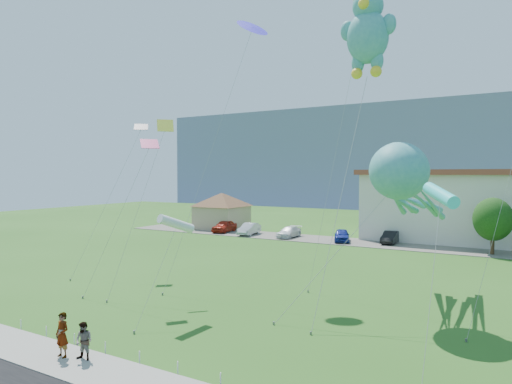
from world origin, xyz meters
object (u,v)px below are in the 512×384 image
(octopus_kite, at_px, (404,183))
(pedestrian_right, at_px, (84,341))
(pavilion, at_px, (222,207))
(parked_car_blue, at_px, (342,235))
(teddy_bear_kite, at_px, (368,30))
(parked_car_black, at_px, (390,237))
(parked_car_white, at_px, (289,232))
(parked_car_red, at_px, (224,226))
(pedestrian_left, at_px, (62,335))
(parked_car_silver, at_px, (249,229))

(octopus_kite, bearing_deg, pedestrian_right, -123.95)
(pavilion, bearing_deg, parked_car_blue, -10.37)
(pedestrian_right, relative_size, teddy_bear_kite, 0.08)
(pedestrian_right, xyz_separation_m, parked_car_black, (2.93, 38.33, -0.15))
(pedestrian_right, xyz_separation_m, teddy_bear_kite, (6.89, 15.84, 15.70))
(parked_car_black, bearing_deg, parked_car_white, -174.97)
(parked_car_white, height_order, octopus_kite, octopus_kite)
(parked_car_red, xyz_separation_m, parked_car_blue, (16.24, -0.30, -0.08))
(pedestrian_right, distance_m, octopus_kite, 18.23)
(pavilion, xyz_separation_m, octopus_kite, (30.54, -26.19, 4.14))
(pedestrian_right, height_order, parked_car_red, pedestrian_right)
(parked_car_red, bearing_deg, parked_car_blue, -7.15)
(pedestrian_left, xyz_separation_m, pedestrian_right, (1.04, 0.24, -0.15))
(pavilion, height_order, pedestrian_left, pavilion)
(parked_car_silver, xyz_separation_m, teddy_bear_kite, (21.14, -20.81, 15.79))
(pavilion, relative_size, parked_car_red, 2.01)
(parked_car_silver, bearing_deg, teddy_bear_kite, -51.52)
(parked_car_black, bearing_deg, octopus_kite, -76.27)
(parked_car_blue, xyz_separation_m, parked_car_black, (5.10, 1.39, -0.04))
(pedestrian_left, xyz_separation_m, teddy_bear_kite, (7.93, 16.08, 15.55))
(pedestrian_right, xyz_separation_m, parked_car_silver, (-14.25, 36.65, -0.10))
(pavilion, height_order, parked_car_silver, pavilion)
(pavilion, xyz_separation_m, parked_car_white, (12.14, -3.43, -2.33))
(pavilion, bearing_deg, octopus_kite, -40.62)
(parked_car_red, distance_m, parked_car_black, 21.37)
(pavilion, height_order, parked_car_white, pavilion)
(parked_car_silver, distance_m, teddy_bear_kite, 33.61)
(parked_car_silver, height_order, parked_car_white, parked_car_silver)
(parked_car_blue, bearing_deg, pedestrian_left, -107.97)
(pedestrian_left, distance_m, pedestrian_right, 1.08)
(parked_car_red, bearing_deg, pedestrian_left, -71.22)
(parked_car_silver, distance_m, parked_car_blue, 12.08)
(pedestrian_right, bearing_deg, teddy_bear_kite, 56.52)
(parked_car_white, xyz_separation_m, octopus_kite, (18.40, -22.76, 6.47))
(parked_car_silver, distance_m, parked_car_white, 5.41)
(parked_car_silver, bearing_deg, parked_car_blue, -5.60)
(pedestrian_left, xyz_separation_m, parked_car_white, (-7.80, 37.19, -0.33))
(pedestrian_right, relative_size, parked_car_red, 0.34)
(pavilion, relative_size, parked_car_black, 2.28)
(pedestrian_right, height_order, parked_car_white, pedestrian_right)
(pedestrian_left, relative_size, parked_car_red, 0.40)
(parked_car_silver, xyz_separation_m, parked_car_black, (17.18, 1.68, -0.05))
(pedestrian_right, distance_m, parked_car_silver, 39.32)
(pavilion, distance_m, octopus_kite, 40.44)
(pedestrian_left, bearing_deg, pedestrian_right, 12.67)
(parked_car_blue, relative_size, parked_car_black, 1.02)
(parked_car_silver, height_order, teddy_bear_kite, teddy_bear_kite)
(parked_car_white, height_order, teddy_bear_kite, teddy_bear_kite)
(pedestrian_left, bearing_deg, parked_car_blue, 91.67)
(parked_car_white, bearing_deg, parked_car_silver, -176.92)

